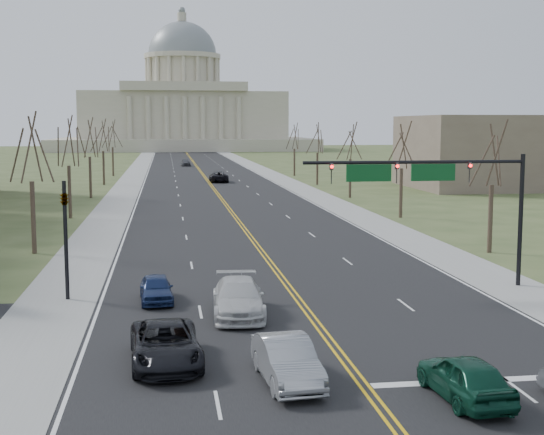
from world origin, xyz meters
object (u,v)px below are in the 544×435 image
object	(u,v)px
car_nb_inner_lead	(465,377)
car_sb_outer_lead	(166,344)
car_sb_outer_second	(156,288)
car_far_nb	(219,177)
car_far_sb	(185,162)
car_sb_inner_second	(238,298)
car_sb_inner_lead	(287,361)
signal_mast	(432,182)
signal_left	(65,227)

from	to	relation	value
car_nb_inner_lead	car_sb_outer_lead	size ratio (longest dim) A/B	0.81
car_sb_outer_second	car_far_nb	distance (m)	79.36
car_far_nb	car_far_sb	xyz separation A→B (m)	(-3.86, 46.45, -0.04)
car_far_sb	car_nb_inner_lead	bearing A→B (deg)	-92.66
car_sb_outer_lead	car_far_sb	world-z (taller)	car_far_sb
car_sb_inner_second	car_sb_inner_lead	bearing A→B (deg)	-82.20
car_sb_outer_second	car_far_nb	xyz separation A→B (m)	(8.60, 78.89, 0.15)
car_sb_inner_lead	car_sb_outer_second	distance (m)	13.44
car_sb_inner_lead	car_far_sb	distance (m)	137.99
car_sb_outer_second	car_far_sb	distance (m)	125.43
car_nb_inner_lead	car_far_nb	world-z (taller)	car_far_nb
signal_mast	car_far_sb	distance (m)	124.71
signal_mast	car_sb_outer_lead	bearing A→B (deg)	-141.55
car_far_nb	car_far_sb	size ratio (longest dim) A/B	1.29
signal_mast	car_sb_outer_second	size ratio (longest dim) A/B	3.10
car_nb_inner_lead	car_far_nb	distance (m)	93.96
signal_mast	car_sb_inner_second	bearing A→B (deg)	-157.67
signal_left	car_far_nb	size ratio (longest dim) A/B	1.02
car_sb_outer_lead	car_sb_inner_second	size ratio (longest dim) A/B	0.95
signal_left	car_sb_outer_lead	world-z (taller)	signal_left
car_sb_outer_lead	car_far_sb	bearing A→B (deg)	84.93
car_sb_inner_lead	car_sb_outer_lead	world-z (taller)	car_sb_inner_lead
car_sb_inner_lead	car_far_nb	bearing A→B (deg)	82.64
car_far_nb	car_sb_inner_lead	bearing A→B (deg)	87.69
signal_left	car_nb_inner_lead	world-z (taller)	signal_left
car_nb_inner_lead	car_sb_outer_lead	bearing A→B (deg)	-32.28
signal_mast	car_sb_inner_lead	xyz separation A→B (m)	(-9.97, -13.76, -4.98)
signal_left	car_nb_inner_lead	distance (m)	21.81
signal_left	car_sb_inner_lead	bearing A→B (deg)	-56.89
signal_left	car_far_sb	size ratio (longest dim) A/B	1.31
signal_mast	car_sb_outer_lead	xyz separation A→B (m)	(-14.06, -11.16, -5.00)
car_sb_inner_lead	car_nb_inner_lead	bearing A→B (deg)	-29.00
car_far_sb	car_sb_inner_lead	bearing A→B (deg)	-94.85
car_nb_inner_lead	car_far_nb	xyz separation A→B (m)	(-1.30, 93.95, 0.07)
car_sb_outer_lead	car_far_sb	size ratio (longest dim) A/B	1.18
car_sb_outer_second	signal_left	bearing A→B (deg)	162.67
car_sb_outer_second	car_far_sb	world-z (taller)	car_far_sb
signal_mast	car_far_nb	distance (m)	78.16
car_sb_inner_second	car_far_sb	size ratio (longest dim) A/B	1.25
car_sb_outer_lead	car_sb_inner_second	xyz separation A→B (m)	(3.32, 6.75, 0.07)
signal_mast	car_sb_inner_lead	bearing A→B (deg)	-125.92
car_sb_outer_second	car_far_sb	size ratio (longest dim) A/B	0.86
car_sb_inner_lead	car_far_sb	bearing A→B (deg)	85.09
car_sb_inner_second	car_far_sb	bearing A→B (deg)	92.70
car_sb_outer_lead	car_sb_inner_second	world-z (taller)	car_sb_inner_second
car_sb_outer_lead	signal_left	bearing A→B (deg)	110.39
car_far_nb	car_far_sb	world-z (taller)	car_far_nb
signal_mast	signal_left	world-z (taller)	signal_mast
car_sb_inner_second	signal_mast	bearing A→B (deg)	25.47
signal_left	car_sb_inner_lead	world-z (taller)	signal_left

